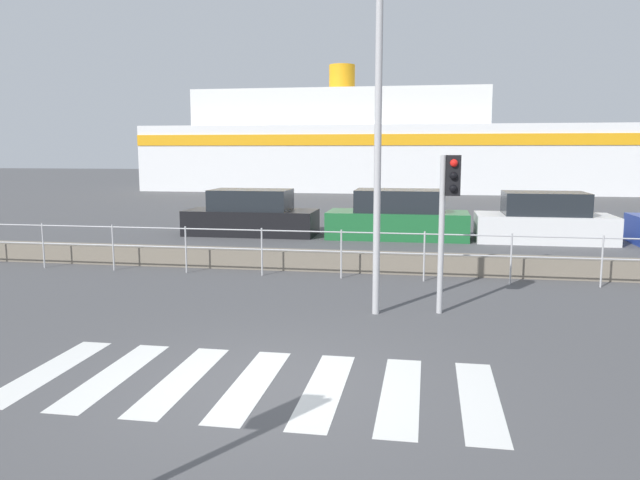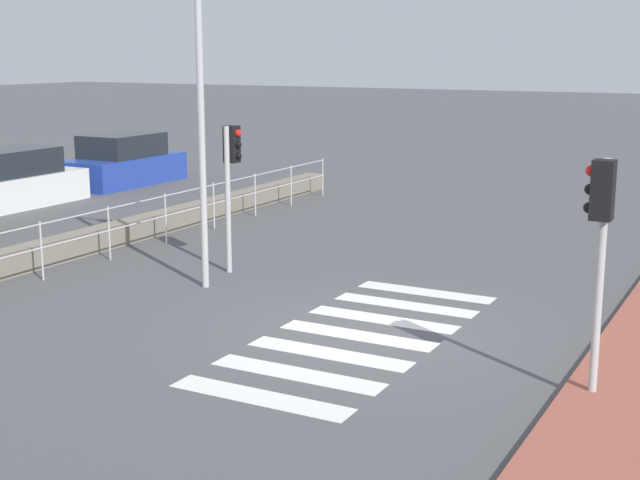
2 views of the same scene
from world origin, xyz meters
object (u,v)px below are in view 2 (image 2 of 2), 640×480
at_px(parked_car_white, 9,182).
at_px(parked_car_blue, 123,163).
at_px(traffic_light_near, 600,227).
at_px(traffic_light_far, 231,165).
at_px(streetlamp, 210,64).

bearing_deg(parked_car_white, parked_car_blue, 0.00).
relative_size(traffic_light_near, traffic_light_far, 1.06).
bearing_deg(streetlamp, parked_car_blue, 47.08).
xyz_separation_m(traffic_light_far, streetlamp, (-1.20, -0.43, 1.85)).
distance_m(streetlamp, parked_car_blue, 13.59).
distance_m(traffic_light_near, traffic_light_far, 8.06).
xyz_separation_m(traffic_light_far, parked_car_blue, (7.80, 9.25, -1.34)).
relative_size(traffic_light_near, parked_car_white, 0.71).
xyz_separation_m(parked_car_white, parked_car_blue, (4.60, 0.00, 0.01)).
distance_m(traffic_light_far, parked_car_white, 9.88).
bearing_deg(traffic_light_near, streetlamp, 72.08).
bearing_deg(traffic_light_far, traffic_light_near, -115.10).
bearing_deg(parked_car_blue, parked_car_white, -180.00).
xyz_separation_m(streetlamp, parked_car_blue, (9.00, 9.67, -3.19)).
distance_m(streetlamp, parked_car_white, 11.10).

